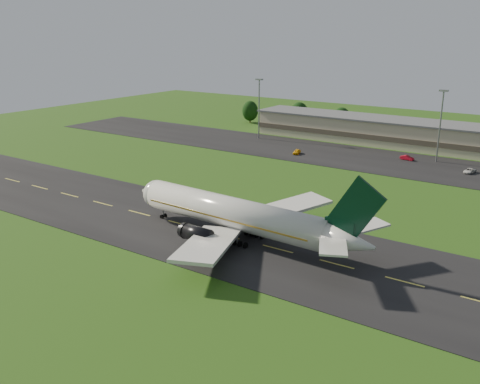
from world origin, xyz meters
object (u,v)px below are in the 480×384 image
Objects in this scene: terminal at (457,139)px; service_vehicle_a at (297,152)px; light_mast_centre at (441,117)px; service_vehicle_c at (470,171)px; light_mast_west at (259,101)px; service_vehicle_b at (407,158)px; airliner at (236,214)px.

terminal reaches higher than service_vehicle_a.
light_mast_centre reaches higher than service_vehicle_c.
light_mast_centre reaches higher than service_vehicle_a.
light_mast_centre is (60.00, 0.00, 0.00)m from light_mast_west.
service_vehicle_b is at bearing -159.54° from light_mast_centre.
light_mast_west is at bearing 136.54° from service_vehicle_a.
service_vehicle_c is (48.13, 5.97, -0.08)m from service_vehicle_a.
service_vehicle_a is (-37.43, -13.93, -11.95)m from light_mast_centre.
terminal is 49.25m from service_vehicle_a.
airliner is 81.59m from light_mast_centre.
terminal is 7.13× the size of light_mast_west.
service_vehicle_a is 48.50m from service_vehicle_c.
light_mast_west reaches higher than airliner.
light_mast_centre reaches higher than service_vehicle_b.
light_mast_west is 72.15m from service_vehicle_c.
airliner is at bearing -98.88° from terminal.
terminal reaches higher than service_vehicle_c.
service_vehicle_a is 0.93× the size of service_vehicle_c.
service_vehicle_c is at bearing -4.70° from service_vehicle_a.
light_mast_west reaches higher than terminal.
terminal is 18.45m from light_mast_centre.
light_mast_centre is 14.40m from service_vehicle_b.
light_mast_west is at bearing -165.24° from terminal.
airliner is 2.52× the size of light_mast_centre.
light_mast_centre reaches higher than terminal.
service_vehicle_c is (18.17, -5.17, -0.04)m from service_vehicle_b.
light_mast_centre reaches higher than airliner.
light_mast_centre is at bearing -94.95° from terminal.
terminal is at bearing 14.76° from light_mast_west.
service_vehicle_c is at bearing -36.67° from light_mast_centre.
terminal is at bearing -17.62° from service_vehicle_b.
light_mast_centre is at bearing 155.55° from service_vehicle_c.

